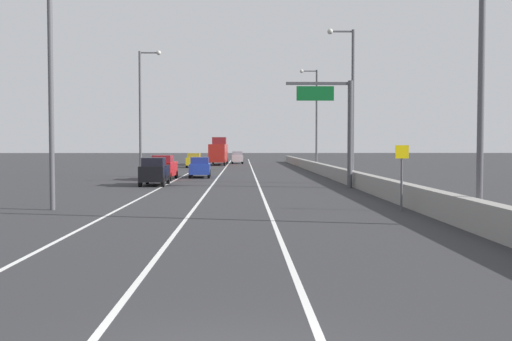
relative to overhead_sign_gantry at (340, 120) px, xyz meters
name	(u,v)px	position (x,y,z in m)	size (l,w,h in m)	color
ground_plane	(240,170)	(-7.09, 30.38, -4.73)	(320.00, 320.00, 0.00)	#2D2D30
lane_stripe_left	(188,174)	(-12.59, 21.38, -4.73)	(0.16, 130.00, 0.00)	silver
lane_stripe_center	(221,174)	(-9.09, 21.38, -4.73)	(0.16, 130.00, 0.00)	silver
lane_stripe_right	(254,174)	(-5.59, 21.38, -4.73)	(0.16, 130.00, 0.00)	silver
jersey_barrier_right	(343,175)	(1.34, 6.38, -4.18)	(0.60, 120.00, 1.10)	gray
overhead_sign_gantry	(340,120)	(0.00, 0.00, 0.00)	(4.68, 0.36, 7.50)	#47474C
speed_advisory_sign	(402,172)	(0.44, -14.61, -2.96)	(0.60, 0.11, 3.00)	#4C4C51
lamp_post_right_near	(476,41)	(1.71, -19.75, 2.05)	(2.14, 0.44, 12.01)	#4C4C51
lamp_post_right_second	(350,97)	(1.56, 4.66, 2.05)	(2.14, 0.44, 12.01)	#4C4C51
lamp_post_right_third	(315,113)	(1.81, 29.07, 2.05)	(2.14, 0.44, 12.01)	#4C4C51
lamp_post_left_near	(55,63)	(-15.38, -13.75, 2.05)	(2.14, 0.44, 12.01)	#4C4C51
lamp_post_left_mid	(142,106)	(-16.33, 15.54, 2.05)	(2.14, 0.44, 12.01)	#4C4C51
car_red_0	(164,167)	(-13.68, 10.49, -3.67)	(1.98, 4.58, 2.13)	red
car_silver_1	(237,157)	(-7.66, 55.86, -3.73)	(1.99, 4.26, 2.00)	#B7B7BC
car_black_2	(154,172)	(-13.36, 2.95, -3.69)	(1.88, 4.36, 2.08)	black
car_yellow_3	(194,160)	(-13.32, 38.80, -3.76)	(1.98, 4.68, 1.93)	gold
car_blue_4	(200,167)	(-10.76, 13.87, -3.78)	(2.06, 4.65, 1.90)	#1E389E
box_truck	(219,152)	(-10.47, 49.34, -2.78)	(2.68, 9.28, 4.26)	#A51E19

